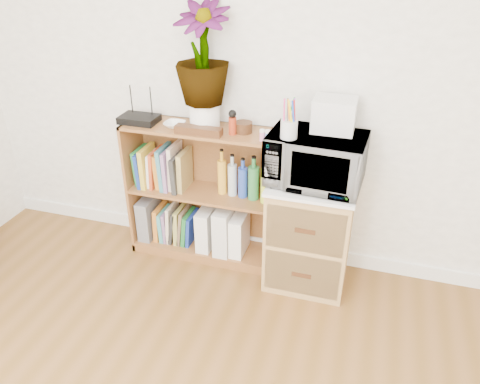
% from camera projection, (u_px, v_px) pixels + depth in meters
% --- Properties ---
extents(skirting_board, '(4.00, 0.02, 0.10)m').
position_uv_depth(skirting_board, '(257.00, 243.00, 3.39)').
color(skirting_board, white).
rests_on(skirting_board, ground).
extents(bookshelf, '(1.00, 0.30, 0.95)m').
position_uv_depth(bookshelf, '(202.00, 194.00, 3.15)').
color(bookshelf, brown).
rests_on(bookshelf, ground).
extents(wicker_unit, '(0.50, 0.45, 0.70)m').
position_uv_depth(wicker_unit, '(309.00, 233.00, 2.96)').
color(wicker_unit, '#9E7542').
rests_on(wicker_unit, ground).
extents(microwave, '(0.57, 0.40, 0.30)m').
position_uv_depth(microwave, '(316.00, 159.00, 2.70)').
color(microwave, white).
rests_on(microwave, wicker_unit).
extents(pen_cup, '(0.09, 0.09, 0.10)m').
position_uv_depth(pen_cup, '(289.00, 129.00, 2.56)').
color(pen_cup, silver).
rests_on(pen_cup, microwave).
extents(small_appliance, '(0.24, 0.20, 0.19)m').
position_uv_depth(small_appliance, '(334.00, 115.00, 2.64)').
color(small_appliance, silver).
rests_on(small_appliance, microwave).
extents(router, '(0.24, 0.16, 0.04)m').
position_uv_depth(router, '(139.00, 119.00, 3.00)').
color(router, black).
rests_on(router, bookshelf).
extents(white_bowl, '(0.13, 0.13, 0.03)m').
position_uv_depth(white_bowl, '(175.00, 124.00, 2.93)').
color(white_bowl, white).
rests_on(white_bowl, bookshelf).
extents(plant_pot, '(0.19, 0.19, 0.16)m').
position_uv_depth(plant_pot, '(205.00, 115.00, 2.89)').
color(plant_pot, white).
rests_on(plant_pot, bookshelf).
extents(potted_plant, '(0.33, 0.33, 0.59)m').
position_uv_depth(potted_plant, '(202.00, 54.00, 2.71)').
color(potted_plant, '#35742E').
rests_on(potted_plant, plant_pot).
extents(trinket_box, '(0.29, 0.07, 0.05)m').
position_uv_depth(trinket_box, '(198.00, 131.00, 2.82)').
color(trinket_box, '#3C2210').
rests_on(trinket_box, bookshelf).
extents(kokeshi_doll, '(0.05, 0.05, 0.11)m').
position_uv_depth(kokeshi_doll, '(232.00, 126.00, 2.80)').
color(kokeshi_doll, maroon).
rests_on(kokeshi_doll, bookshelf).
extents(wooden_bowl, '(0.11, 0.11, 0.06)m').
position_uv_depth(wooden_bowl, '(243.00, 127.00, 2.84)').
color(wooden_bowl, '#331C0E').
rests_on(wooden_bowl, bookshelf).
extents(paint_jars, '(0.11, 0.04, 0.06)m').
position_uv_depth(paint_jars, '(268.00, 137.00, 2.72)').
color(paint_jars, pink).
rests_on(paint_jars, bookshelf).
extents(file_box, '(0.09, 0.24, 0.30)m').
position_uv_depth(file_box, '(150.00, 216.00, 3.38)').
color(file_box, slate).
rests_on(file_box, bookshelf).
extents(magazine_holder_left, '(0.09, 0.24, 0.30)m').
position_uv_depth(magazine_holder_left, '(207.00, 227.00, 3.26)').
color(magazine_holder_left, silver).
rests_on(magazine_holder_left, bookshelf).
extents(magazine_holder_mid, '(0.11, 0.27, 0.33)m').
position_uv_depth(magazine_holder_mid, '(225.00, 228.00, 3.22)').
color(magazine_holder_mid, silver).
rests_on(magazine_holder_mid, bookshelf).
extents(magazine_holder_right, '(0.09, 0.23, 0.28)m').
position_uv_depth(magazine_holder_right, '(239.00, 234.00, 3.20)').
color(magazine_holder_right, white).
rests_on(magazine_holder_right, bookshelf).
extents(cookbooks, '(0.36, 0.20, 0.31)m').
position_uv_depth(cookbooks, '(163.00, 168.00, 3.15)').
color(cookbooks, '#228238').
rests_on(cookbooks, bookshelf).
extents(liquor_bottles, '(0.36, 0.07, 0.30)m').
position_uv_depth(liquor_bottles, '(244.00, 178.00, 3.00)').
color(liquor_bottles, gold).
rests_on(liquor_bottles, bookshelf).
extents(lower_books, '(0.29, 0.19, 0.28)m').
position_uv_depth(lower_books, '(176.00, 224.00, 3.34)').
color(lower_books, '#C26F22').
rests_on(lower_books, bookshelf).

